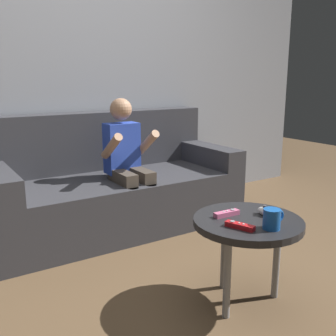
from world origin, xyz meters
name	(u,v)px	position (x,y,z in m)	size (l,w,h in m)	color
ground_plane	(212,311)	(0.00, 0.00, 0.00)	(9.54, 9.54, 0.00)	brown
wall_back	(78,61)	(0.00, 1.72, 1.25)	(4.77, 0.05, 2.50)	#999EA8
couch	(114,189)	(0.10, 1.33, 0.29)	(1.87, 0.80, 0.86)	#38383D
person_seated_on_couch	(128,159)	(0.13, 1.15, 0.56)	(0.34, 0.42, 0.99)	#4C4238
coffee_table	(247,228)	(0.20, -0.02, 0.40)	(0.54, 0.54, 0.45)	#232326
game_remote_pink_near_edge	(227,213)	(0.14, 0.07, 0.46)	(0.14, 0.04, 0.03)	pink
nunchuk_white	(264,211)	(0.30, -0.03, 0.47)	(0.05, 0.09, 0.05)	white
game_remote_red_far_corner	(240,226)	(0.08, -0.09, 0.46)	(0.08, 0.14, 0.03)	red
coffee_mug	(272,219)	(0.20, -0.17, 0.50)	(0.12, 0.08, 0.09)	#1959B2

